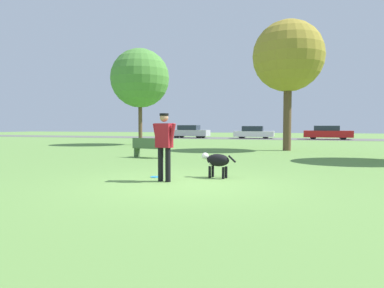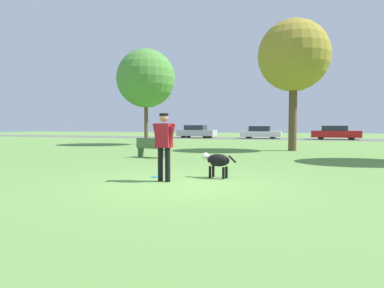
# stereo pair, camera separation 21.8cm
# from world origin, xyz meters

# --- Properties ---
(ground_plane) EXTENTS (120.00, 120.00, 0.00)m
(ground_plane) POSITION_xyz_m (0.00, 0.00, 0.00)
(ground_plane) COLOR #608C42
(far_road_strip) EXTENTS (120.00, 6.00, 0.01)m
(far_road_strip) POSITION_xyz_m (0.00, 29.25, 0.01)
(far_road_strip) COLOR #5B5B59
(far_road_strip) RESTS_ON ground_plane
(person) EXTENTS (0.66, 0.29, 1.66)m
(person) POSITION_xyz_m (-0.58, 0.17, 0.98)
(person) COLOR black
(person) RESTS_ON ground_plane
(dog) EXTENTS (0.98, 0.45, 0.65)m
(dog) POSITION_xyz_m (0.49, 1.14, 0.45)
(dog) COLOR black
(dog) RESTS_ON ground_plane
(frisbee) EXTENTS (0.24, 0.24, 0.02)m
(frisbee) POSITION_xyz_m (-1.09, 0.74, 0.01)
(frisbee) COLOR #268CE5
(frisbee) RESTS_ON ground_plane
(tree_mid_center) EXTENTS (3.84, 3.84, 7.06)m
(tree_mid_center) POSITION_xyz_m (1.81, 11.96, 5.10)
(tree_mid_center) COLOR brown
(tree_mid_center) RESTS_ON ground_plane
(tree_far_left) EXTENTS (4.16, 4.16, 6.81)m
(tree_far_left) POSITION_xyz_m (-8.44, 14.68, 4.73)
(tree_far_left) COLOR brown
(tree_far_left) RESTS_ON ground_plane
(parked_car_silver) EXTENTS (4.30, 1.90, 1.43)m
(parked_car_silver) POSITION_xyz_m (-9.45, 28.99, 0.71)
(parked_car_silver) COLOR #B7B7BC
(parked_car_silver) RESTS_ON ground_plane
(parked_car_white) EXTENTS (4.26, 1.98, 1.33)m
(parked_car_white) POSITION_xyz_m (-2.36, 29.47, 0.65)
(parked_car_white) COLOR white
(parked_car_white) RESTS_ON ground_plane
(parked_car_red) EXTENTS (4.62, 1.97, 1.37)m
(parked_car_red) POSITION_xyz_m (5.01, 29.01, 0.68)
(parked_car_red) COLOR red
(parked_car_red) RESTS_ON ground_plane
(park_bench) EXTENTS (1.45, 0.65, 0.84)m
(park_bench) POSITION_xyz_m (-3.65, 5.74, 0.45)
(park_bench) COLOR #4C6B42
(park_bench) RESTS_ON ground_plane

